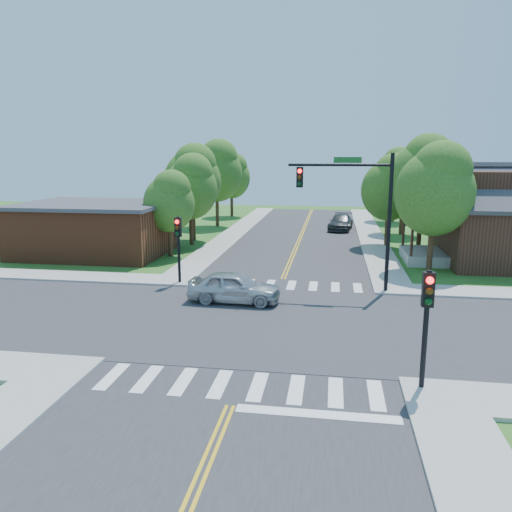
% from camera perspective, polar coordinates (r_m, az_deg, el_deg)
% --- Properties ---
extents(ground, '(100.00, 100.00, 0.00)m').
position_cam_1_polar(ground, '(21.80, 1.09, -7.55)').
color(ground, '#2C5B1C').
rests_on(ground, ground).
extents(road_ns, '(10.00, 90.00, 0.04)m').
position_cam_1_polar(road_ns, '(21.80, 1.09, -7.50)').
color(road_ns, '#2D2D30').
rests_on(road_ns, ground).
extents(road_ew, '(90.00, 10.00, 0.04)m').
position_cam_1_polar(road_ew, '(21.79, 1.09, -7.49)').
color(road_ew, '#2D2D30').
rests_on(road_ew, ground).
extents(intersection_patch, '(10.20, 10.20, 0.06)m').
position_cam_1_polar(intersection_patch, '(21.80, 1.09, -7.55)').
color(intersection_patch, '#2D2D30').
rests_on(intersection_patch, ground).
extents(sidewalk_nw, '(40.00, 40.00, 0.14)m').
position_cam_1_polar(sidewalk_nw, '(41.32, -18.04, 1.14)').
color(sidewalk_nw, '#9E9B93').
rests_on(sidewalk_nw, ground).
extents(crosswalk_north, '(8.85, 2.00, 0.01)m').
position_cam_1_polar(crosswalk_north, '(27.68, 2.83, -3.30)').
color(crosswalk_north, white).
rests_on(crosswalk_north, ground).
extents(crosswalk_south, '(8.85, 2.00, 0.01)m').
position_cam_1_polar(crosswalk_south, '(16.12, -1.99, -14.54)').
color(crosswalk_south, white).
rests_on(crosswalk_south, ground).
extents(centerline, '(0.30, 90.00, 0.01)m').
position_cam_1_polar(centerline, '(21.79, 1.09, -7.43)').
color(centerline, gold).
rests_on(centerline, ground).
extents(stop_bar, '(4.60, 0.45, 0.09)m').
position_cam_1_polar(stop_bar, '(14.67, 7.04, -17.64)').
color(stop_bar, white).
rests_on(stop_bar, ground).
extents(signal_mast_ne, '(5.30, 0.42, 7.20)m').
position_cam_1_polar(signal_mast_ne, '(26.13, 11.40, 6.31)').
color(signal_mast_ne, black).
rests_on(signal_mast_ne, ground).
extents(signal_pole_se, '(0.34, 0.42, 3.80)m').
position_cam_1_polar(signal_pole_se, '(15.71, 18.96, -5.63)').
color(signal_pole_se, black).
rests_on(signal_pole_se, ground).
extents(signal_pole_nw, '(0.34, 0.42, 3.80)m').
position_cam_1_polar(signal_pole_nw, '(27.67, -8.88, 2.11)').
color(signal_pole_nw, black).
rests_on(signal_pole_nw, ground).
extents(building_nw, '(10.40, 8.40, 3.73)m').
position_cam_1_polar(building_nw, '(38.01, -17.79, 3.06)').
color(building_nw, brown).
rests_on(building_nw, ground).
extents(tree_e_a, '(4.68, 4.45, 7.96)m').
position_cam_1_polar(tree_e_a, '(31.85, 19.91, 7.42)').
color(tree_e_a, '#382314').
rests_on(tree_e_a, ground).
extents(tree_e_b, '(5.09, 4.84, 8.66)m').
position_cam_1_polar(tree_e_b, '(38.82, 18.68, 8.80)').
color(tree_e_b, '#382314').
rests_on(tree_e_b, ground).
extents(tree_e_c, '(4.50, 4.28, 7.65)m').
position_cam_1_polar(tree_e_c, '(46.63, 16.64, 8.47)').
color(tree_e_c, '#382314').
rests_on(tree_e_c, ground).
extents(tree_e_d, '(4.67, 4.43, 7.93)m').
position_cam_1_polar(tree_e_d, '(55.56, 15.71, 9.14)').
color(tree_e_d, '#382314').
rests_on(tree_e_d, ground).
extents(tree_w_a, '(3.60, 3.42, 6.12)m').
position_cam_1_polar(tree_w_a, '(35.44, -9.83, 6.32)').
color(tree_w_a, '#382314').
rests_on(tree_w_a, ground).
extents(tree_w_b, '(4.75, 4.51, 8.07)m').
position_cam_1_polar(tree_w_b, '(41.81, -7.20, 8.93)').
color(tree_w_b, '#382314').
rests_on(tree_w_b, ground).
extents(tree_w_c, '(5.09, 4.83, 8.65)m').
position_cam_1_polar(tree_w_c, '(50.11, -4.45, 9.85)').
color(tree_w_c, '#382314').
rests_on(tree_w_c, ground).
extents(tree_w_d, '(4.31, 4.10, 7.33)m').
position_cam_1_polar(tree_w_d, '(58.19, -2.75, 9.25)').
color(tree_w_d, '#382314').
rests_on(tree_w_d, ground).
extents(tree_house, '(4.26, 4.04, 7.24)m').
position_cam_1_polar(tree_house, '(39.93, 15.11, 7.73)').
color(tree_house, '#382314').
rests_on(tree_house, ground).
extents(tree_bldg, '(4.27, 4.06, 7.26)m').
position_cam_1_polar(tree_bldg, '(39.81, -7.44, 8.04)').
color(tree_bldg, '#382314').
rests_on(tree_bldg, ground).
extents(car_silver, '(2.15, 4.63, 1.53)m').
position_cam_1_polar(car_silver, '(24.30, -2.50, -3.65)').
color(car_silver, '#B8BCC0').
rests_on(car_silver, ground).
extents(car_dgrey, '(3.21, 5.49, 1.45)m').
position_cam_1_polar(car_dgrey, '(48.34, 9.65, 3.78)').
color(car_dgrey, '#2E3133').
rests_on(car_dgrey, ground).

